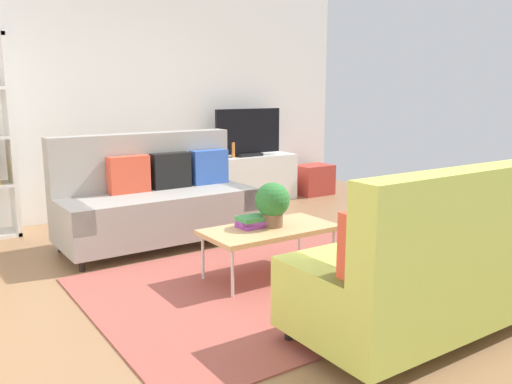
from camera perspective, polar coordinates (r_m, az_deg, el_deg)
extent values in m
plane|color=#936B47|center=(4.53, -0.66, -8.78)|extent=(7.68, 7.68, 0.00)
cube|color=white|center=(6.78, -13.97, 9.99)|extent=(6.40, 0.12, 2.90)
cube|color=#9E4C42|center=(4.29, 2.47, -9.88)|extent=(2.90, 2.20, 0.01)
cube|color=gray|center=(5.32, -10.53, -2.35)|extent=(1.91, 0.87, 0.44)
cube|color=gray|center=(5.52, -12.09, 3.35)|extent=(1.90, 0.23, 0.56)
cube|color=gray|center=(5.69, -2.76, -0.18)|extent=(0.21, 0.84, 0.22)
cube|color=gray|center=(5.02, -19.45, -2.32)|extent=(0.21, 0.84, 0.22)
cylinder|color=black|center=(5.51, -0.66, -4.60)|extent=(0.05, 0.05, 0.10)
cylinder|color=black|center=(4.80, -18.29, -7.56)|extent=(0.05, 0.05, 0.10)
cylinder|color=black|center=(6.07, -4.27, -3.17)|extent=(0.05, 0.05, 0.10)
cylinder|color=black|center=(5.43, -20.36, -5.54)|extent=(0.05, 0.05, 0.10)
cube|color=#3359B2|center=(5.67, -5.08, 2.72)|extent=(0.40, 0.15, 0.36)
cube|color=black|center=(5.46, -9.18, 2.31)|extent=(0.40, 0.15, 0.36)
cube|color=#D84C33|center=(5.29, -13.58, 1.85)|extent=(0.40, 0.15, 0.36)
cube|color=#C1CC51|center=(3.63, 18.07, -9.06)|extent=(1.90, 0.84, 0.44)
cube|color=#C1CC51|center=(3.32, 22.91, -2.28)|extent=(1.90, 0.20, 0.56)
cube|color=#C1CC51|center=(3.01, 7.92, -10.63)|extent=(0.20, 0.84, 0.22)
cube|color=#C1CC51|center=(4.28, 25.27, -5.01)|extent=(0.20, 0.84, 0.22)
cylinder|color=black|center=(3.39, 3.53, -14.98)|extent=(0.05, 0.05, 0.10)
cylinder|color=black|center=(4.58, 21.34, -8.68)|extent=(0.05, 0.05, 0.10)
cylinder|color=black|center=(2.94, 12.07, -19.53)|extent=(0.05, 0.05, 0.10)
cube|color=#D84C33|center=(2.94, 12.53, -5.33)|extent=(0.40, 0.14, 0.36)
cube|color=tan|center=(4.35, 1.48, -4.11)|extent=(1.10, 0.56, 0.04)
cylinder|color=silver|center=(4.34, -5.75, -7.07)|extent=(0.02, 0.02, 0.38)
cylinder|color=silver|center=(4.87, 4.72, -5.04)|extent=(0.02, 0.02, 0.38)
cylinder|color=silver|center=(3.96, -2.56, -8.82)|extent=(0.02, 0.02, 0.38)
cylinder|color=silver|center=(4.53, 8.36, -6.34)|extent=(0.02, 0.02, 0.38)
cube|color=silver|center=(7.28, -0.91, 1.42)|extent=(1.40, 0.44, 0.64)
cube|color=black|center=(7.22, -0.83, 4.06)|extent=(0.36, 0.20, 0.04)
cube|color=black|center=(7.19, -0.84, 6.59)|extent=(1.00, 0.05, 0.60)
cube|color=white|center=(6.14, -25.11, 5.46)|extent=(0.04, 0.36, 2.10)
cube|color=#B2382D|center=(7.87, 6.23, 1.34)|extent=(0.52, 0.40, 0.44)
cylinder|color=brown|center=(4.36, 1.77, -3.03)|extent=(0.18, 0.18, 0.11)
sphere|color=#2D7233|center=(4.33, 1.78, -0.85)|extent=(0.29, 0.29, 0.29)
cube|color=purple|center=(4.35, -0.37, -3.61)|extent=(0.25, 0.19, 0.03)
cube|color=purple|center=(4.34, -0.37, -3.25)|extent=(0.27, 0.22, 0.03)
cube|color=#3F8C4C|center=(4.33, -0.37, -2.86)|extent=(0.24, 0.19, 0.04)
cylinder|color=#B24C4C|center=(6.97, -5.16, 4.32)|extent=(0.09, 0.09, 0.17)
cylinder|color=#33B29E|center=(7.05, -4.10, 4.28)|extent=(0.12, 0.12, 0.14)
cylinder|color=orange|center=(7.06, -2.49, 4.56)|extent=(0.05, 0.05, 0.20)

